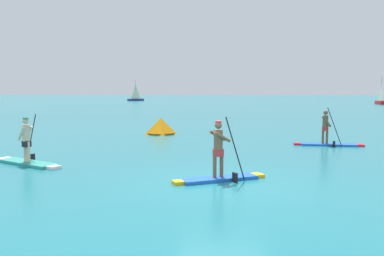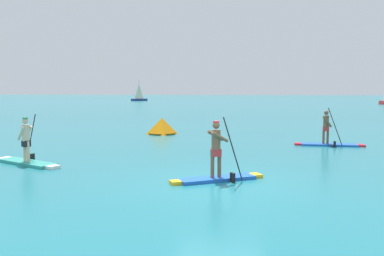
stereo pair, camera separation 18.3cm
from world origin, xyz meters
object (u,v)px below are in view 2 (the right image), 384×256
Objects in this scene: paddleboarder_mid_center at (218,166)px; sailboat_left_horizon at (139,98)px; paddleboarder_far_right at (328,138)px; race_marker_buoy at (162,127)px; paddleboarder_near_left at (27,155)px.

sailboat_left_horizon reaches higher than paddleboarder_mid_center.
race_marker_buoy is at bearing 159.45° from paddleboarder_far_right.
race_marker_buoy is at bearing -112.07° from sailboat_left_horizon.
paddleboarder_near_left is 86.41m from sailboat_left_horizon.
paddleboarder_mid_center is 9.33m from paddleboarder_far_right.
paddleboarder_mid_center is 12.65m from race_marker_buoy.
paddleboarder_far_right is at bearing -106.96° from sailboat_left_horizon.
paddleboarder_mid_center reaches higher than paddleboarder_far_right.
paddleboarder_near_left is at bearing -148.26° from paddleboarder_far_right.
paddleboarder_far_right is at bearing -124.73° from paddleboarder_near_left.
paddleboarder_near_left is 0.96× the size of paddleboarder_far_right.
paddleboarder_far_right is 0.63× the size of sailboat_left_horizon.
sailboat_left_horizon is (-22.39, 73.84, 0.31)m from race_marker_buoy.
race_marker_buoy is (2.61, 10.27, 0.10)m from paddleboarder_near_left.
sailboat_left_horizon is (-19.78, 84.12, 0.40)m from paddleboarder_near_left.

